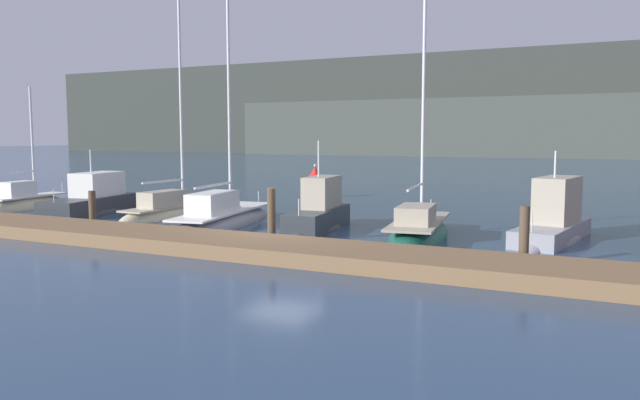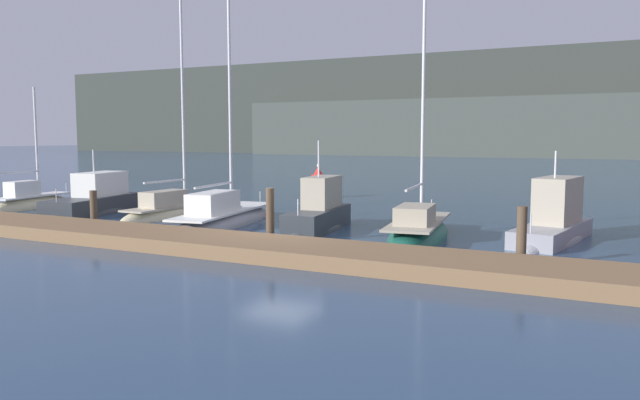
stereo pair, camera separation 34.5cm
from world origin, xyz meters
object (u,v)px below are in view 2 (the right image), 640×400
at_px(sailboat_berth_4, 224,221).
at_px(channel_buoy, 318,185).
at_px(motorboat_berth_5, 319,220).
at_px(motorboat_berth_7, 553,230).
at_px(sailboat_berth_6, 418,235).
at_px(sailboat_berth_1, 32,205).
at_px(motorboat_berth_2, 95,206).
at_px(sailboat_berth_3, 176,213).

height_order(sailboat_berth_4, channel_buoy, sailboat_berth_4).
height_order(motorboat_berth_5, motorboat_berth_7, motorboat_berth_5).
distance_m(sailboat_berth_4, motorboat_berth_5, 4.20).
distance_m(motorboat_berth_5, sailboat_berth_6, 4.19).
xyz_separation_m(sailboat_berth_1, sailboat_berth_4, (12.44, -0.59, 0.01)).
bearing_deg(motorboat_berth_2, sailboat_berth_6, -0.76).
distance_m(motorboat_berth_2, motorboat_berth_7, 20.80).
distance_m(motorboat_berth_2, sailboat_berth_4, 8.02).
distance_m(motorboat_berth_7, channel_buoy, 17.57).
relative_size(motorboat_berth_5, channel_buoy, 2.61).
bearing_deg(channel_buoy, sailboat_berth_3, -101.20).
height_order(motorboat_berth_2, sailboat_berth_3, sailboat_berth_3).
bearing_deg(sailboat_berth_1, sailboat_berth_3, 5.77).
xyz_separation_m(sailboat_berth_6, motorboat_berth_7, (4.44, 1.57, 0.26)).
xyz_separation_m(motorboat_berth_2, sailboat_berth_4, (8.00, -0.59, -0.17)).
xyz_separation_m(sailboat_berth_1, sailboat_berth_6, (20.76, -0.21, -0.03)).
bearing_deg(motorboat_berth_2, motorboat_berth_7, 3.73).
relative_size(sailboat_berth_4, motorboat_berth_7, 2.05).
relative_size(sailboat_berth_6, channel_buoy, 4.57).
distance_m(sailboat_berth_3, sailboat_berth_6, 12.11).
height_order(motorboat_berth_2, sailboat_berth_6, sailboat_berth_6).
relative_size(sailboat_berth_3, motorboat_berth_7, 1.84).
bearing_deg(motorboat_berth_5, sailboat_berth_6, -3.06).
distance_m(motorboat_berth_2, motorboat_berth_5, 12.15).
relative_size(sailboat_berth_1, motorboat_berth_2, 1.06).
bearing_deg(motorboat_berth_5, channel_buoy, 117.07).
relative_size(sailboat_berth_1, sailboat_berth_4, 0.56).
relative_size(sailboat_berth_3, sailboat_berth_4, 0.90).
bearing_deg(channel_buoy, motorboat_berth_5, -62.93).
bearing_deg(sailboat_berth_6, motorboat_berth_5, 176.94).
relative_size(motorboat_berth_2, channel_buoy, 3.17).
distance_m(sailboat_berth_1, sailboat_berth_3, 8.74).
xyz_separation_m(sailboat_berth_1, motorboat_berth_7, (25.20, 1.36, 0.23)).
bearing_deg(channel_buoy, sailboat_berth_1, -133.42).
distance_m(sailboat_berth_4, channel_buoy, 12.10).
xyz_separation_m(sailboat_berth_3, sailboat_berth_6, (12.07, -1.09, -0.01)).
bearing_deg(sailboat_berth_3, channel_buoy, 78.80).
bearing_deg(sailboat_berth_6, sailboat_berth_4, -177.41).
relative_size(sailboat_berth_1, motorboat_berth_5, 1.29).
bearing_deg(sailboat_berth_4, motorboat_berth_2, 175.76).
bearing_deg(motorboat_berth_7, motorboat_berth_2, -176.27).
height_order(sailboat_berth_1, motorboat_berth_5, sailboat_berth_1).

